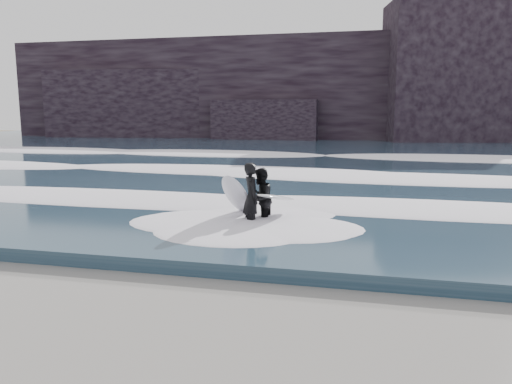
# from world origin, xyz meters

# --- Properties ---
(ground) EXTENTS (120.00, 120.00, 0.00)m
(ground) POSITION_xyz_m (0.00, 0.00, 0.00)
(ground) COLOR olive
(ground) RESTS_ON ground
(sea) EXTENTS (90.00, 52.00, 0.30)m
(sea) POSITION_xyz_m (0.00, 29.00, 0.15)
(sea) COLOR #233A4A
(sea) RESTS_ON ground
(headland) EXTENTS (70.00, 9.00, 10.00)m
(headland) POSITION_xyz_m (0.00, 46.00, 5.00)
(headland) COLOR black
(headland) RESTS_ON ground
(foam_near) EXTENTS (60.00, 3.20, 0.20)m
(foam_near) POSITION_xyz_m (0.00, 9.00, 0.40)
(foam_near) COLOR white
(foam_near) RESTS_ON sea
(foam_mid) EXTENTS (60.00, 4.00, 0.24)m
(foam_mid) POSITION_xyz_m (0.00, 16.00, 0.42)
(foam_mid) COLOR white
(foam_mid) RESTS_ON sea
(foam_far) EXTENTS (60.00, 4.80, 0.30)m
(foam_far) POSITION_xyz_m (0.00, 25.00, 0.45)
(foam_far) COLOR white
(foam_far) RESTS_ON sea
(surfer_left) EXTENTS (1.06, 1.94, 1.76)m
(surfer_left) POSITION_xyz_m (-0.88, 6.71, 0.89)
(surfer_left) COLOR black
(surfer_left) RESTS_ON ground
(surfer_right) EXTENTS (1.24, 1.98, 1.60)m
(surfer_right) POSITION_xyz_m (-0.56, 6.96, 0.81)
(surfer_right) COLOR black
(surfer_right) RESTS_ON ground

